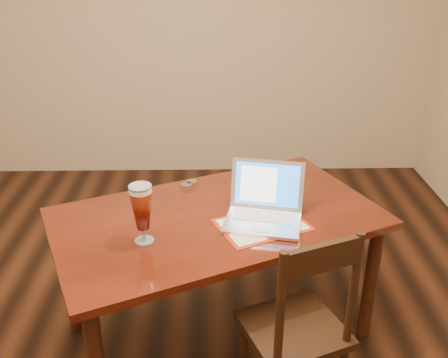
{
  "coord_description": "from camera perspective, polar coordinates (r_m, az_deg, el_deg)",
  "views": [
    {
      "loc": [
        0.33,
        -1.86,
        1.99
      ],
      "look_at": [
        0.37,
        0.33,
        0.94
      ],
      "focal_mm": 40.0,
      "sensor_mm": 36.0,
      "label": 1
    }
  ],
  "objects": [
    {
      "name": "dining_chair",
      "position": [
        2.29,
        8.45,
        -16.54
      ],
      "size": [
        0.53,
        0.52,
        0.98
      ],
      "rotation": [
        0.0,
        0.0,
        0.38
      ],
      "color": "black",
      "rests_on": "ground"
    },
    {
      "name": "dining_table",
      "position": [
        2.53,
        -0.79,
        -5.78
      ],
      "size": [
        1.82,
        1.47,
        1.03
      ],
      "rotation": [
        0.0,
        0.0,
        0.42
      ],
      "color": "#55170B",
      "rests_on": "ground"
    },
    {
      "name": "room_shell",
      "position": [
        1.9,
        -11.72,
        18.36
      ],
      "size": [
        4.51,
        5.01,
        2.71
      ],
      "color": "tan",
      "rests_on": "ground"
    }
  ]
}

